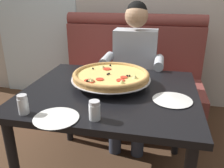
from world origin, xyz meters
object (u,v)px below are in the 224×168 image
object	(u,v)px
plate_near_right	(172,99)
shaker_pepper_flakes	(23,106)
pizza	(111,76)
booth_bench	(129,85)
dining_table	(110,102)
shaker_parmesan	(95,112)
patio_chair	(60,45)
diner_main	(134,65)
plate_near_left	(56,117)

from	to	relation	value
plate_near_right	shaker_pepper_flakes	bearing A→B (deg)	-157.06
pizza	booth_bench	bearing A→B (deg)	89.32
dining_table	shaker_parmesan	bearing A→B (deg)	-88.90
pizza	shaker_pepper_flakes	world-z (taller)	same
shaker_parmesan	patio_chair	distance (m)	2.92
dining_table	diner_main	distance (m)	0.70
diner_main	shaker_parmesan	xyz separation A→B (m)	(-0.06, -1.08, 0.07)
booth_bench	diner_main	size ratio (longest dim) A/B	1.18
diner_main	shaker_pepper_flakes	xyz separation A→B (m)	(-0.45, -1.11, 0.08)
diner_main	shaker_pepper_flakes	distance (m)	1.20
pizza	diner_main	bearing A→B (deg)	82.59
booth_bench	diner_main	xyz separation A→B (m)	(0.07, -0.27, 0.31)
dining_table	shaker_pepper_flakes	world-z (taller)	shaker_pepper_flakes
booth_bench	diner_main	bearing A→B (deg)	-75.27
pizza	plate_near_left	distance (m)	0.54
patio_chair	shaker_pepper_flakes	bearing A→B (deg)	-69.92
dining_table	pizza	distance (m)	0.18
diner_main	plate_near_left	world-z (taller)	diner_main
shaker_pepper_flakes	patio_chair	distance (m)	2.79
pizza	patio_chair	distance (m)	2.51
plate_near_left	shaker_parmesan	bearing A→B (deg)	11.22
shaker_pepper_flakes	plate_near_left	world-z (taller)	shaker_pepper_flakes
plate_near_left	patio_chair	distance (m)	2.87
plate_near_left	shaker_pepper_flakes	bearing A→B (deg)	175.03
booth_bench	shaker_parmesan	bearing A→B (deg)	-89.68
diner_main	plate_near_left	bearing A→B (deg)	-102.88
pizza	plate_near_right	xyz separation A→B (m)	(0.41, -0.16, -0.06)
shaker_pepper_flakes	dining_table	bearing A→B (deg)	47.50
dining_table	patio_chair	bearing A→B (deg)	121.26
dining_table	plate_near_right	xyz separation A→B (m)	(0.40, -0.08, 0.10)
booth_bench	patio_chair	size ratio (longest dim) A/B	1.75
shaker_pepper_flakes	plate_near_left	xyz separation A→B (m)	(0.19, -0.02, -0.04)
diner_main	patio_chair	distance (m)	2.06
booth_bench	patio_chair	world-z (taller)	booth_bench
pizza	plate_near_left	size ratio (longest dim) A/B	2.30
shaker_parmesan	plate_near_left	bearing A→B (deg)	-168.78
shaker_pepper_flakes	plate_near_right	world-z (taller)	shaker_pepper_flakes
shaker_parmesan	plate_near_right	distance (m)	0.50
dining_table	shaker_parmesan	distance (m)	0.41
diner_main	patio_chair	world-z (taller)	diner_main
diner_main	patio_chair	bearing A→B (deg)	133.05
pizza	dining_table	bearing A→B (deg)	-82.05
pizza	shaker_parmesan	bearing A→B (deg)	-87.79
dining_table	shaker_parmesan	xyz separation A→B (m)	(0.01, -0.39, 0.13)
dining_table	plate_near_left	world-z (taller)	plate_near_left
booth_bench	diner_main	distance (m)	0.42
plate_near_right	patio_chair	bearing A→B (deg)	127.24
diner_main	pizza	distance (m)	0.63
patio_chair	plate_near_left	bearing A→B (deg)	-66.42
plate_near_right	patio_chair	distance (m)	2.87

